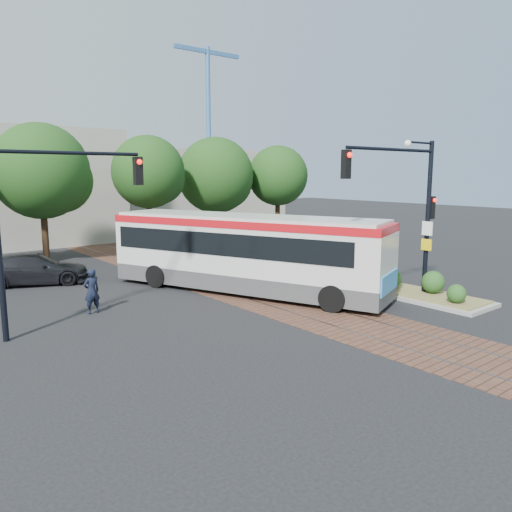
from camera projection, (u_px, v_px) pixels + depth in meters
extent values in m
plane|color=black|center=(323.00, 314.00, 17.83)|extent=(120.00, 120.00, 0.00)
cube|color=brown|center=(253.00, 293.00, 20.89)|extent=(3.60, 40.00, 0.01)
cube|color=slate|center=(238.00, 296.00, 20.42)|extent=(0.06, 40.00, 0.01)
cube|color=slate|center=(266.00, 290.00, 21.35)|extent=(0.06, 40.00, 0.01)
cylinder|color=#382314|center=(45.00, 235.00, 27.63)|extent=(0.36, 0.36, 3.12)
sphere|color=#1D3E13|center=(41.00, 171.00, 27.05)|extent=(5.20, 5.20, 5.20)
cylinder|color=#382314|center=(150.00, 227.00, 30.73)|extent=(0.36, 0.36, 3.39)
sphere|color=#1D3E13|center=(148.00, 172.00, 30.17)|extent=(4.40, 4.40, 4.40)
cylinder|color=#382314|center=(216.00, 224.00, 34.80)|extent=(0.36, 0.36, 2.86)
sphere|color=#1D3E13|center=(216.00, 175.00, 34.24)|extent=(5.20, 5.20, 5.20)
cylinder|color=#382314|center=(277.00, 219.00, 37.28)|extent=(0.36, 0.36, 3.12)
sphere|color=#1D3E13|center=(278.00, 176.00, 36.75)|extent=(4.40, 4.40, 4.40)
cube|color=#ADA899|center=(181.00, 188.00, 47.67)|extent=(18.00, 10.00, 7.00)
cylinder|color=#3F72B2|center=(209.00, 135.00, 53.56)|extent=(0.50, 0.50, 18.00)
cube|color=#3F72B2|center=(207.00, 52.00, 52.16)|extent=(8.00, 0.40, 0.40)
cube|color=#404042|center=(245.00, 279.00, 21.07)|extent=(6.84, 12.16, 0.71)
cube|color=silver|center=(245.00, 248.00, 20.86)|extent=(6.86, 12.16, 1.91)
cube|color=black|center=(239.00, 241.00, 20.95)|extent=(6.47, 11.06, 0.91)
cube|color=red|center=(245.00, 222.00, 20.67)|extent=(6.90, 12.18, 0.30)
cube|color=silver|center=(245.00, 217.00, 20.64)|extent=(6.64, 11.76, 0.14)
cube|color=black|center=(386.00, 249.00, 17.97)|extent=(1.54, 0.71, 0.91)
cube|color=#307CC0|center=(389.00, 282.00, 18.09)|extent=(2.08, 0.88, 0.71)
cube|color=orange|center=(280.00, 260.00, 21.60)|extent=(1.75, 4.23, 1.11)
cylinder|color=black|center=(333.00, 298.00, 18.01)|extent=(0.70, 1.07, 1.01)
cylinder|color=black|center=(353.00, 286.00, 20.01)|extent=(0.70, 1.07, 1.01)
cylinder|color=black|center=(157.00, 276.00, 21.91)|extent=(0.70, 1.07, 1.01)
cylinder|color=black|center=(189.00, 267.00, 23.91)|extent=(0.70, 1.07, 1.01)
cube|color=gray|center=(424.00, 297.00, 20.03)|extent=(2.20, 5.20, 0.15)
cube|color=olive|center=(424.00, 294.00, 20.01)|extent=(1.90, 4.80, 0.08)
sphere|color=#1E4719|center=(456.00, 293.00, 18.48)|extent=(0.70, 0.70, 0.70)
sphere|color=#1E4719|center=(433.00, 282.00, 19.97)|extent=(0.90, 0.90, 0.90)
sphere|color=#1E4719|center=(392.00, 278.00, 20.89)|extent=(0.80, 0.80, 0.80)
sphere|color=#1E4719|center=(392.00, 276.00, 21.72)|extent=(0.60, 0.60, 0.60)
cylinder|color=black|center=(428.00, 218.00, 19.85)|extent=(0.18, 0.18, 6.00)
cylinder|color=black|center=(393.00, 149.00, 17.87)|extent=(5.00, 0.12, 0.12)
cube|color=black|center=(346.00, 164.00, 16.41)|extent=(0.28, 0.22, 0.95)
sphere|color=#FF190C|center=(350.00, 155.00, 16.25)|extent=(0.18, 0.18, 0.18)
cube|color=black|center=(431.00, 208.00, 19.93)|extent=(0.26, 0.20, 0.90)
sphere|color=#FF190C|center=(435.00, 200.00, 19.78)|extent=(0.16, 0.16, 0.16)
cube|color=white|center=(427.00, 228.00, 19.72)|extent=(0.04, 0.45, 0.55)
cube|color=yellow|center=(426.00, 245.00, 19.82)|extent=(0.04, 0.45, 0.45)
cylinder|color=black|center=(420.00, 143.00, 18.88)|extent=(1.60, 0.08, 0.08)
sphere|color=silver|center=(408.00, 143.00, 18.39)|extent=(0.24, 0.24, 0.24)
cylinder|color=black|center=(70.00, 153.00, 15.45)|extent=(4.50, 0.12, 0.12)
cube|color=black|center=(138.00, 171.00, 16.94)|extent=(0.28, 0.22, 0.95)
sphere|color=#FF190C|center=(140.00, 162.00, 16.79)|extent=(0.18, 0.18, 0.18)
imported|color=black|center=(92.00, 291.00, 17.79)|extent=(0.63, 0.44, 1.63)
imported|color=black|center=(34.00, 269.00, 22.50)|extent=(5.14, 3.60, 1.38)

